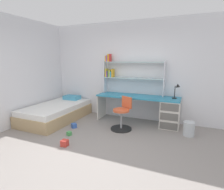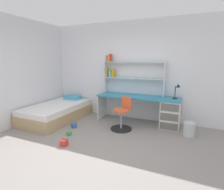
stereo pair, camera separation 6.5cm
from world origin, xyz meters
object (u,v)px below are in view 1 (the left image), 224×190
waste_bin (189,129)px  toy_block_green_2 (69,134)px  swivel_chair (122,117)px  desk_lamp (177,89)px  bed_platform (57,112)px  desk (159,109)px  bookshelf_hutch (125,71)px  toy_block_red_0 (65,143)px  toy_block_blue_1 (74,126)px

waste_bin → toy_block_green_2: 2.71m
swivel_chair → desk_lamp: bearing=28.4°
bed_platform → waste_bin: 3.50m
desk → swivel_chair: 1.02m
bookshelf_hutch → toy_block_green_2: bookshelf_hutch is taller
desk_lamp → bed_platform: size_ratio=0.19×
desk → toy_block_red_0: bearing=-128.5°
bookshelf_hutch → swivel_chair: 1.35m
desk_lamp → toy_block_blue_1: (-2.34, -1.05, -0.94)m
bookshelf_hutch → toy_block_blue_1: bookshelf_hutch is taller
bookshelf_hutch → swivel_chair: size_ratio=2.13×
bookshelf_hutch → swivel_chair: (0.21, -0.82, -1.06)m
bed_platform → desk: bearing=14.0°
toy_block_red_0 → toy_block_blue_1: toy_block_red_0 is taller
bookshelf_hutch → desk: bearing=-10.5°
desk → waste_bin: bearing=-28.9°
desk_lamp → toy_block_blue_1: desk_lamp is taller
swivel_chair → toy_block_red_0: size_ratio=6.42×
waste_bin → toy_block_blue_1: waste_bin is taller
bed_platform → toy_block_green_2: bed_platform is taller
bed_platform → toy_block_blue_1: size_ratio=17.86×
desk → toy_block_green_2: bearing=-140.1°
desk → bed_platform: size_ratio=1.08×
desk_lamp → swivel_chair: size_ratio=0.48×
waste_bin → toy_block_red_0: (-2.26, -1.53, -0.10)m
desk_lamp → toy_block_red_0: size_ratio=3.07×
bed_platform → toy_block_green_2: 1.28m
waste_bin → toy_block_red_0: size_ratio=2.56×
toy_block_green_2 → waste_bin: bearing=23.3°
toy_block_green_2 → desk_lamp: bearing=34.5°
desk_lamp → toy_block_green_2: bearing=-145.5°
desk → toy_block_red_0: size_ratio=17.57×
desk_lamp → desk: bearing=-177.7°
bed_platform → waste_bin: bed_platform is taller
bookshelf_hutch → swivel_chair: bearing=-75.3°
desk_lamp → toy_block_green_2: size_ratio=4.32×
desk → bed_platform: 2.86m
toy_block_red_0 → desk_lamp: bearing=45.1°
swivel_chair → waste_bin: 1.55m
desk_lamp → toy_block_green_2: (-2.17, -1.49, -0.95)m
swivel_chair → bed_platform: (-1.97, -0.06, -0.10)m
waste_bin → toy_block_blue_1: 2.74m
swivel_chair → toy_block_red_0: swivel_chair is taller
desk_lamp → toy_block_red_0: (-1.94, -1.94, -0.93)m
waste_bin → toy_block_green_2: size_ratio=3.61×
bookshelf_hutch → toy_block_blue_1: (-0.93, -1.23, -1.32)m
desk_lamp → bookshelf_hutch: bearing=173.1°
bookshelf_hutch → toy_block_blue_1: size_ratio=15.04×
waste_bin → swivel_chair: bearing=-171.3°
bookshelf_hutch → waste_bin: (1.74, -0.59, -1.22)m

